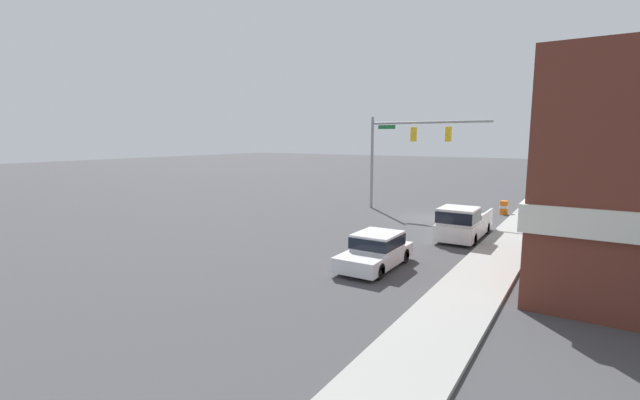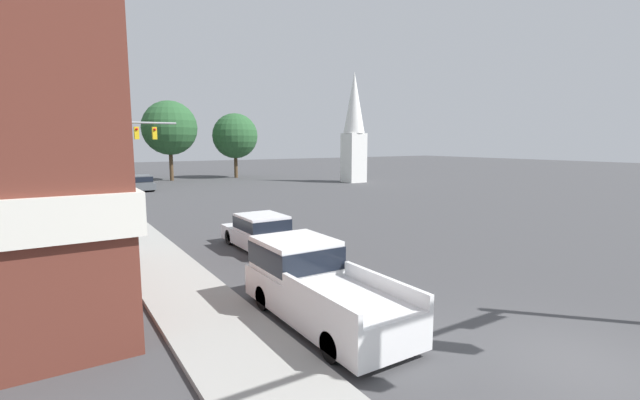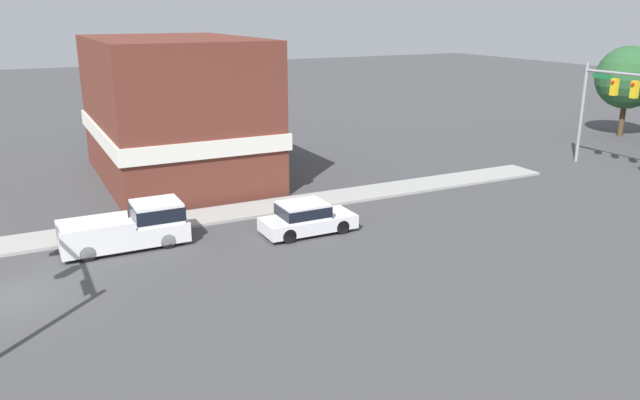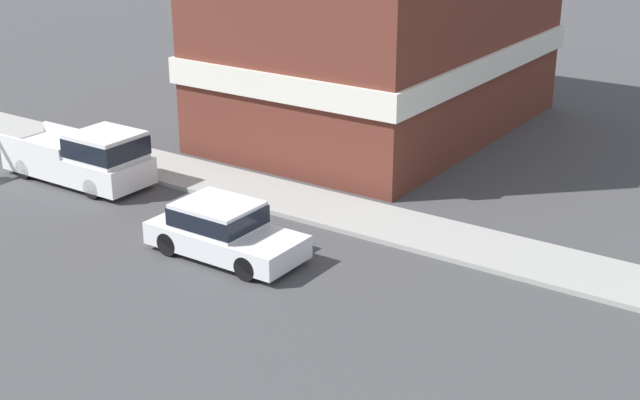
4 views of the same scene
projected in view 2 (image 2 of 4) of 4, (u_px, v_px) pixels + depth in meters
ground_plane at (582, 365)px, 8.68m from camera, size 200.00×200.00×0.00m
far_signal_assembly at (120, 138)px, 35.29m from camera, size 7.07×0.49×6.64m
car_lead at (260, 231)px, 18.09m from camera, size 1.87×4.32×1.49m
car_distant at (141, 182)px, 40.25m from camera, size 1.85×4.67×1.44m
pickup_truck_parked at (313, 282)px, 11.00m from camera, size 1.97×5.32×1.89m
church_steeple at (354, 125)px, 47.76m from camera, size 2.37×2.37×12.22m
backdrop_tree_left_far at (20, 140)px, 40.20m from camera, size 4.98×4.98×7.24m
backdrop_tree_left_mid at (97, 137)px, 43.76m from camera, size 5.56×5.56×7.86m
backdrop_tree_center at (170, 128)px, 49.70m from camera, size 6.28×6.28×9.30m
backdrop_tree_right_mid at (235, 136)px, 53.98m from camera, size 5.65×5.65×8.13m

